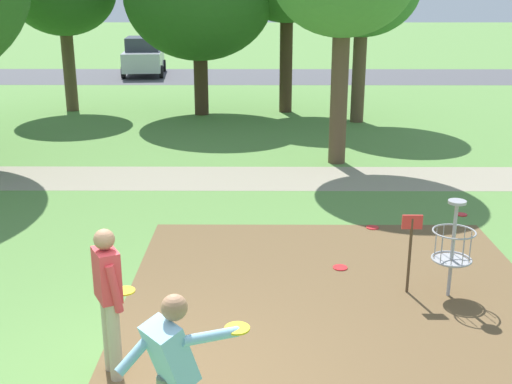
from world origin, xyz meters
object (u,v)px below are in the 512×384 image
object	(u,v)px
disc_golf_basket	(448,245)
player_foreground_watching	(109,295)
parked_car_leftmost	(144,56)
frisbee_far_left	(340,268)
player_waiting_left	(173,375)
frisbee_by_tee	(462,215)
frisbee_scattered_b	(372,228)

from	to	relation	value
disc_golf_basket	player_foreground_watching	bearing A→B (deg)	-155.18
player_foreground_watching	parked_car_leftmost	bearing A→B (deg)	99.07
player_foreground_watching	frisbee_far_left	bearing A→B (deg)	44.75
disc_golf_basket	parked_car_leftmost	xyz separation A→B (m)	(-8.31, 24.04, 0.17)
player_foreground_watching	player_waiting_left	bearing A→B (deg)	-59.68
frisbee_by_tee	frisbee_far_left	world-z (taller)	same
frisbee_far_left	parked_car_leftmost	distance (m)	24.20
disc_golf_basket	frisbee_by_tee	size ratio (longest dim) A/B	6.95
parked_car_leftmost	disc_golf_basket	bearing A→B (deg)	-70.94
frisbee_by_tee	frisbee_far_left	xyz separation A→B (m)	(-2.59, -2.42, 0.00)
parked_car_leftmost	player_waiting_left	bearing A→B (deg)	-79.64
player_waiting_left	parked_car_leftmost	bearing A→B (deg)	100.36
player_foreground_watching	player_waiting_left	world-z (taller)	same
disc_golf_basket	frisbee_scattered_b	size ratio (longest dim) A/B	6.25
player_waiting_left	frisbee_far_left	distance (m)	4.84
disc_golf_basket	player_waiting_left	bearing A→B (deg)	-133.77
parked_car_leftmost	player_foreground_watching	bearing A→B (deg)	-80.93
player_foreground_watching	frisbee_by_tee	bearing A→B (deg)	44.00
disc_golf_basket	frisbee_scattered_b	world-z (taller)	disc_golf_basket
player_foreground_watching	player_waiting_left	distance (m)	1.74
disc_golf_basket	player_foreground_watching	world-z (taller)	player_foreground_watching
player_waiting_left	frisbee_by_tee	distance (m)	8.18
player_waiting_left	disc_golf_basket	bearing A→B (deg)	46.23
player_waiting_left	parked_car_leftmost	world-z (taller)	parked_car_leftmost
parked_car_leftmost	frisbee_scattered_b	bearing A→B (deg)	-70.09
disc_golf_basket	frisbee_far_left	world-z (taller)	disc_golf_basket
disc_golf_basket	parked_car_leftmost	world-z (taller)	parked_car_leftmost
disc_golf_basket	frisbee_scattered_b	distance (m)	2.77
frisbee_scattered_b	frisbee_by_tee	bearing A→B (deg)	21.22
frisbee_far_left	parked_car_leftmost	size ratio (longest dim) A/B	0.05
player_foreground_watching	player_waiting_left	xyz separation A→B (m)	(0.88, -1.50, 0.02)
player_foreground_watching	parked_car_leftmost	distance (m)	26.29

